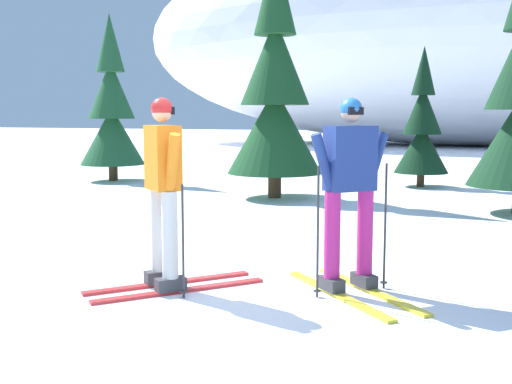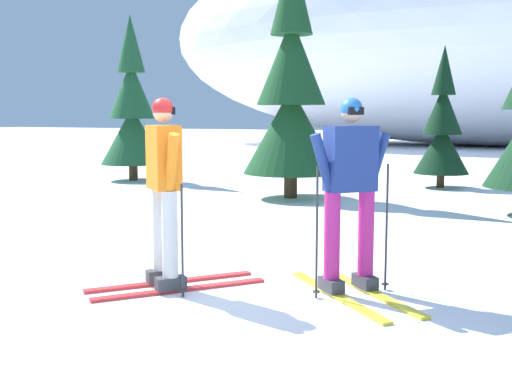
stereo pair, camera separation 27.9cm
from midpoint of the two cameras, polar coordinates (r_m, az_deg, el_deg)
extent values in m
plane|color=white|center=(5.75, -2.19, -10.01)|extent=(120.00, 120.00, 0.00)
cube|color=gold|center=(6.22, 11.44, -8.70)|extent=(1.29, 1.30, 0.03)
cube|color=gold|center=(6.03, 8.51, -9.12)|extent=(1.29, 1.30, 0.03)
cube|color=#38383D|center=(6.28, 10.96, -7.82)|extent=(0.30, 0.30, 0.12)
cube|color=#38383D|center=(6.10, 8.05, -8.21)|extent=(0.30, 0.30, 0.12)
cylinder|color=#B7237A|center=(6.18, 11.06, -3.62)|extent=(0.15, 0.15, 0.82)
cylinder|color=#B7237A|center=(5.99, 8.13, -3.88)|extent=(0.15, 0.15, 0.82)
cube|color=navy|center=(5.99, 9.75, 2.95)|extent=(0.49, 0.49, 0.60)
cylinder|color=navy|center=(6.14, 11.98, 2.56)|extent=(0.27, 0.26, 0.58)
cylinder|color=navy|center=(5.86, 7.40, 2.44)|extent=(0.27, 0.26, 0.58)
sphere|color=tan|center=(5.98, 9.84, 7.03)|extent=(0.19, 0.19, 0.19)
sphere|color=#2366B2|center=(5.98, 9.84, 7.32)|extent=(0.21, 0.21, 0.21)
cube|color=black|center=(5.91, 10.25, 7.12)|extent=(0.13, 0.13, 0.07)
cylinder|color=#2D2D33|center=(6.22, 12.83, -3.12)|extent=(0.02, 0.02, 1.22)
cylinder|color=#2D2D33|center=(6.34, 12.70, -8.01)|extent=(0.07, 0.07, 0.01)
cylinder|color=#2D2D33|center=(5.84, 6.82, -3.64)|extent=(0.02, 0.02, 1.22)
cylinder|color=#2D2D33|center=(5.97, 6.74, -8.82)|extent=(0.07, 0.07, 0.01)
cube|color=red|center=(6.47, -6.36, -7.97)|extent=(1.22, 1.35, 0.03)
cube|color=red|center=(6.19, -5.41, -8.67)|extent=(1.22, 1.35, 0.03)
cube|color=#38383D|center=(6.43, -7.22, -7.41)|extent=(0.29, 0.30, 0.12)
cube|color=#38383D|center=(6.13, -6.31, -8.09)|extent=(0.29, 0.30, 0.12)
cylinder|color=silver|center=(6.33, -7.29, -3.28)|extent=(0.15, 0.15, 0.82)
cylinder|color=silver|center=(6.03, -6.37, -3.78)|extent=(0.15, 0.15, 0.82)
cube|color=orange|center=(6.09, -6.94, 3.08)|extent=(0.46, 0.44, 0.61)
cylinder|color=orange|center=(6.33, -7.63, 2.80)|extent=(0.27, 0.26, 0.58)
cylinder|color=orange|center=(5.86, -6.17, 2.49)|extent=(0.27, 0.26, 0.58)
sphere|color=beige|center=(6.08, -7.00, 7.11)|extent=(0.19, 0.19, 0.19)
sphere|color=red|center=(6.08, -7.00, 7.39)|extent=(0.21, 0.21, 0.21)
cube|color=black|center=(6.10, -6.27, 7.21)|extent=(0.14, 0.13, 0.07)
cylinder|color=#2D2D33|center=(6.52, -7.27, -3.28)|extent=(0.02, 0.02, 1.05)
cylinder|color=#2D2D33|center=(6.62, -7.21, -7.25)|extent=(0.07, 0.07, 0.01)
cylinder|color=#2D2D33|center=(5.89, -5.24, -4.36)|extent=(0.02, 0.02, 1.05)
cylinder|color=#2D2D33|center=(6.00, -5.19, -8.73)|extent=(0.07, 0.07, 0.01)
cylinder|color=#47301E|center=(16.60, -10.41, 2.01)|extent=(0.22, 0.22, 0.56)
cone|color=#1E512D|center=(16.55, -10.48, 4.96)|extent=(1.61, 1.61, 1.44)
cone|color=#1E512D|center=(16.55, -10.57, 8.94)|extent=(1.16, 1.16, 1.44)
cone|color=#1E512D|center=(16.63, -10.66, 12.90)|extent=(0.71, 0.71, 1.44)
cylinder|color=#47301E|center=(12.90, 3.72, 0.96)|extent=(0.27, 0.27, 0.67)
cone|color=#194723|center=(12.84, 3.76, 5.48)|extent=(1.91, 1.91, 1.71)
cone|color=#194723|center=(12.87, 3.81, 11.57)|extent=(1.37, 1.37, 1.71)
cylinder|color=#47301E|center=(15.33, 16.63, 1.19)|extent=(0.17, 0.17, 0.44)
cone|color=black|center=(15.28, 16.72, 3.68)|extent=(1.25, 1.25, 1.12)
cone|color=black|center=(15.26, 16.84, 7.03)|extent=(0.90, 0.90, 1.12)
cone|color=black|center=(15.29, 16.95, 10.38)|extent=(0.55, 0.55, 1.12)
ellipsoid|color=white|center=(36.59, 21.23, 13.42)|extent=(37.21, 17.02, 12.19)
camera|label=1|loc=(0.14, -88.67, 0.16)|focal=44.87mm
camera|label=2|loc=(0.14, 91.33, -0.16)|focal=44.87mm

